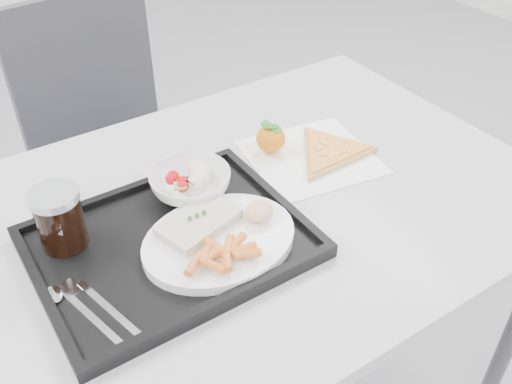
{
  "coord_description": "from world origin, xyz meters",
  "views": [
    {
      "loc": [
        -0.43,
        -0.41,
        1.43
      ],
      "look_at": [
        0.04,
        0.29,
        0.77
      ],
      "focal_mm": 40.0,
      "sensor_mm": 36.0,
      "label": 1
    }
  ],
  "objects": [
    {
      "name": "table",
      "position": [
        0.0,
        0.3,
        0.68
      ],
      "size": [
        1.2,
        0.8,
        0.75
      ],
      "color": "#B5B5B7",
      "rests_on": "ground"
    },
    {
      "name": "chair",
      "position": [
        -0.02,
        0.97,
        0.54
      ],
      "size": [
        0.46,
        0.46,
        0.93
      ],
      "color": "#323238",
      "rests_on": "ground"
    },
    {
      "name": "tray",
      "position": [
        -0.16,
        0.26,
        0.76
      ],
      "size": [
        0.45,
        0.35,
        0.03
      ],
      "color": "black",
      "rests_on": "table"
    },
    {
      "name": "dinner_plate",
      "position": [
        -0.09,
        0.21,
        0.77
      ],
      "size": [
        0.27,
        0.27,
        0.02
      ],
      "color": "white",
      "rests_on": "tray"
    },
    {
      "name": "fish_fillet",
      "position": [
        -0.11,
        0.25,
        0.79
      ],
      "size": [
        0.15,
        0.12,
        0.03
      ],
      "color": "beige",
      "rests_on": "dinner_plate"
    },
    {
      "name": "bread_roll",
      "position": [
        -0.01,
        0.21,
        0.8
      ],
      "size": [
        0.06,
        0.05,
        0.03
      ],
      "color": "#CFB776",
      "rests_on": "dinner_plate"
    },
    {
      "name": "salad_bowl",
      "position": [
        -0.06,
        0.36,
        0.79
      ],
      "size": [
        0.15,
        0.15,
        0.05
      ],
      "color": "white",
      "rests_on": "tray"
    },
    {
      "name": "cola_glass",
      "position": [
        -0.31,
        0.36,
        0.82
      ],
      "size": [
        0.08,
        0.08,
        0.11
      ],
      "color": "black",
      "rests_on": "tray"
    },
    {
      "name": "cutlery",
      "position": [
        -0.33,
        0.21,
        0.77
      ],
      "size": [
        0.1,
        0.17,
        0.01
      ],
      "color": "silver",
      "rests_on": "tray"
    },
    {
      "name": "napkin",
      "position": [
        0.21,
        0.35,
        0.75
      ],
      "size": [
        0.29,
        0.28,
        0.0
      ],
      "color": "white",
      "rests_on": "table"
    },
    {
      "name": "tangerine",
      "position": [
        0.15,
        0.41,
        0.79
      ],
      "size": [
        0.07,
        0.07,
        0.07
      ],
      "color": "orange",
      "rests_on": "napkin"
    },
    {
      "name": "pizza_slice",
      "position": [
        0.25,
        0.33,
        0.76
      ],
      "size": [
        0.31,
        0.31,
        0.02
      ],
      "color": "tan",
      "rests_on": "napkin"
    },
    {
      "name": "carrot_pile",
      "position": [
        -0.11,
        0.16,
        0.8
      ],
      "size": [
        0.13,
        0.08,
        0.02
      ],
      "color": "orange",
      "rests_on": "dinner_plate"
    },
    {
      "name": "salad_contents",
      "position": [
        -0.05,
        0.37,
        0.8
      ],
      "size": [
        0.09,
        0.08,
        0.03
      ],
      "color": "red",
      "rests_on": "salad_bowl"
    }
  ]
}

